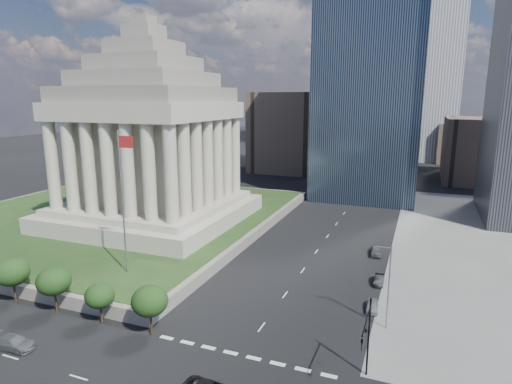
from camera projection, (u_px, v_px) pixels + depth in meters
The scene contains 14 objects.
ground at pixel (360, 191), 122.45m from camera, with size 500.00×500.00×0.00m, color black.
plaza_terrace at pixel (117, 216), 92.89m from camera, with size 66.00×70.00×1.80m, color slate.
plaza_lawn at pixel (117, 212), 92.69m from camera, with size 64.00×68.00×0.10m, color #203A17.
war_memorial at pixel (149, 123), 82.74m from camera, with size 34.00×34.00×39.00m, color #AEA492, non-canonical shape.
flagpole at pixel (123, 195), 58.36m from camera, with size 2.52×0.24×20.00m.
midrise_glass at pixel (371, 83), 110.74m from camera, with size 26.00×26.00×60.00m, color black.
building_filler_ne at pixel (478, 150), 136.13m from camera, with size 20.00×30.00×20.00m, color brown.
building_filler_nw at pixel (291, 132), 157.43m from camera, with size 24.00×30.00×28.00m, color brown.
traffic_signal_ne at pixel (367, 335), 38.41m from camera, with size 0.30×5.74×8.00m.
street_lamp_north at pixel (387, 283), 48.30m from camera, with size 2.13×0.22×10.00m.
suv_grey at pixel (13, 342), 45.33m from camera, with size 2.01×4.93×1.43m, color #575A5E.
parked_sedan_near at pixel (372, 306), 53.52m from camera, with size 3.59×1.44×1.22m, color #95979D.
parked_sedan_mid at pixel (379, 280), 61.18m from camera, with size 3.75×1.31×1.23m, color black.
parked_sedan_far at pixel (376, 251), 72.51m from camera, with size 4.36×1.75×1.49m, color #4B4E52.
Camera 1 is at (15.93, -22.29, 26.07)m, focal length 30.00 mm.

